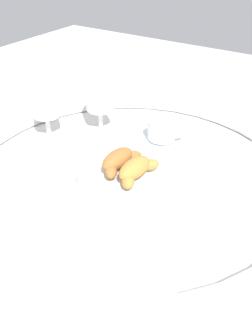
% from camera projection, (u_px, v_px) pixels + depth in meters
% --- Properties ---
extents(ground_plane, '(2.20, 2.20, 0.00)m').
position_uv_depth(ground_plane, '(130.00, 174.00, 0.92)').
color(ground_plane, silver).
extents(table_chrome_rim, '(0.79, 0.79, 0.02)m').
position_uv_depth(table_chrome_rim, '(130.00, 170.00, 0.92)').
color(table_chrome_rim, silver).
rests_on(table_chrome_rim, ground_plane).
extents(pastry_plate, '(0.23, 0.23, 0.02)m').
position_uv_depth(pastry_plate, '(126.00, 175.00, 0.90)').
color(pastry_plate, silver).
rests_on(pastry_plate, ground_plane).
extents(croissant_large, '(0.14, 0.07, 0.04)m').
position_uv_depth(croissant_large, '(119.00, 160.00, 0.90)').
color(croissant_large, '#AD6B33').
rests_on(croissant_large, pastry_plate).
extents(croissant_small, '(0.14, 0.07, 0.04)m').
position_uv_depth(croissant_small, '(136.00, 169.00, 0.87)').
color(croissant_small, '#CC893D').
rests_on(croissant_small, pastry_plate).
extents(coffee_cup_near, '(0.14, 0.14, 0.06)m').
position_uv_depth(coffee_cup_near, '(162.00, 133.00, 1.04)').
color(coffee_cup_near, silver).
rests_on(coffee_cup_near, ground_plane).
extents(coffee_cup_far, '(0.14, 0.14, 0.06)m').
position_uv_depth(coffee_cup_far, '(65.00, 230.00, 0.72)').
color(coffee_cup_far, silver).
rests_on(coffee_cup_far, ground_plane).
extents(juice_glass_left, '(0.08, 0.08, 0.14)m').
position_uv_depth(juice_glass_left, '(100.00, 99.00, 1.07)').
color(juice_glass_left, white).
rests_on(juice_glass_left, ground_plane).
extents(juice_glass_right, '(0.08, 0.08, 0.14)m').
position_uv_depth(juice_glass_right, '(45.00, 105.00, 1.04)').
color(juice_glass_right, white).
rests_on(juice_glass_right, ground_plane).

